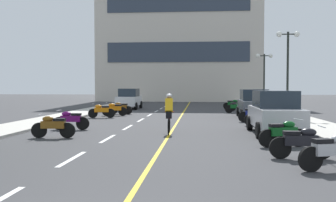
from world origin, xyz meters
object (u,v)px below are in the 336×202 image
motorcycle_4 (53,126)px  motorcycle_6 (261,117)px  motorcycle_1 (332,151)px  street_lamp_far (264,68)px  motorcycle_5 (71,120)px  motorcycle_11 (237,107)px  motorcycle_13 (233,104)px  street_lamp_mid (288,55)px  motorcycle_7 (254,114)px  motorcycle_3 (283,133)px  parked_car_far (129,99)px  motorcycle_9 (114,109)px  motorcycle_10 (121,108)px  parked_car_near (275,112)px  motorcycle_2 (301,142)px  parked_car_mid (254,103)px  motorcycle_8 (101,111)px  cyclist_rider (169,113)px  motorcycle_12 (239,105)px

motorcycle_4 → motorcycle_6: bearing=30.6°
motorcycle_1 → motorcycle_4: 10.03m
street_lamp_far → motorcycle_5: size_ratio=2.80×
motorcycle_1 → motorcycle_6: same height
motorcycle_11 → motorcycle_13: bearing=88.1°
street_lamp_mid → motorcycle_7: size_ratio=3.16×
motorcycle_3 → parked_car_far: bearing=113.7°
parked_car_far → motorcycle_9: parked_car_far is taller
motorcycle_1 → motorcycle_10: size_ratio=0.97×
motorcycle_4 → parked_car_near: bearing=12.6°
motorcycle_1 → motorcycle_2: bearing=103.2°
motorcycle_7 → street_lamp_mid: bearing=52.4°
motorcycle_2 → parked_car_near: bearing=86.3°
parked_car_mid → motorcycle_8: 9.73m
parked_car_far → motorcycle_9: size_ratio=2.49×
motorcycle_9 → motorcycle_7: bearing=-24.5°
motorcycle_1 → motorcycle_5: 11.80m
motorcycle_11 → cyclist_rider: 13.05m
motorcycle_10 → motorcycle_1: bearing=-63.4°
motorcycle_6 → motorcycle_7: (-0.10, 1.91, 0.00)m
parked_car_mid → cyclist_rider: (-4.75, -8.47, -0.03)m
motorcycle_5 → street_lamp_mid: bearing=33.9°
motorcycle_7 → street_lamp_far: bearing=78.0°
motorcycle_12 → motorcycle_13: bearing=96.8°
street_lamp_far → parked_car_mid: size_ratio=1.13×
motorcycle_13 → motorcycle_7: bearing=-89.6°
cyclist_rider → motorcycle_12: bearing=73.3°
motorcycle_8 → cyclist_rider: 8.89m
parked_car_far → motorcycle_8: parked_car_far is taller
motorcycle_11 → motorcycle_7: bearing=-88.1°
street_lamp_mid → motorcycle_7: (-2.57, -3.34, -3.56)m
parked_car_far → motorcycle_11: bearing=-28.5°
motorcycle_7 → motorcycle_8: same height
motorcycle_1 → motorcycle_2: (-0.33, 1.42, 0.00)m
motorcycle_7 → motorcycle_8: size_ratio=1.01×
street_lamp_far → parked_car_mid: street_lamp_far is taller
motorcycle_4 → motorcycle_8: 9.26m
parked_car_near → motorcycle_12: bearing=89.7°
motorcycle_8 → motorcycle_13: (9.13, 9.90, 0.00)m
parked_car_near → motorcycle_13: bearing=90.7°
parked_car_far → motorcycle_5: 16.47m
motorcycle_1 → motorcycle_7: 12.00m
street_lamp_far → motorcycle_1: street_lamp_far is taller
parked_car_mid → motorcycle_2: (-0.68, -13.81, -0.44)m
street_lamp_far → motorcycle_9: size_ratio=2.82×
street_lamp_far → motorcycle_2: street_lamp_far is taller
motorcycle_6 → motorcycle_9: bearing=146.4°
parked_car_near → motorcycle_3: bearing=-96.4°
street_lamp_mid → parked_car_mid: (-2.13, -0.12, -3.11)m
street_lamp_far → motorcycle_13: size_ratio=2.80×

